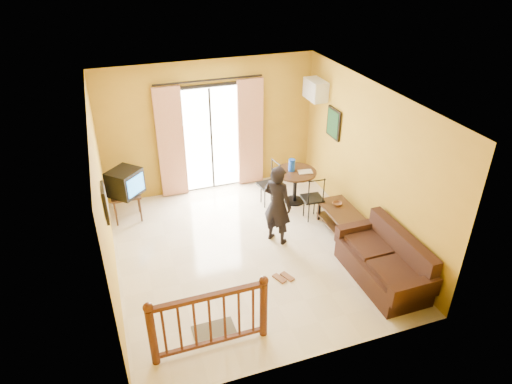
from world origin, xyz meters
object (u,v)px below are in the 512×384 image
object	(u,v)px
television	(125,182)
dining_table	(295,178)
coffee_table	(340,216)
sofa	(385,263)
standing_person	(277,205)

from	to	relation	value
television	dining_table	bearing A→B (deg)	-52.64
dining_table	coffee_table	distance (m)	1.32
sofa	standing_person	world-z (taller)	standing_person
standing_person	coffee_table	bearing A→B (deg)	-130.58
television	standing_person	size ratio (longest dim) A/B	0.50
television	coffee_table	bearing A→B (deg)	-69.23
television	dining_table	world-z (taller)	television
television	dining_table	xyz separation A→B (m)	(3.32, -0.46, -0.25)
sofa	dining_table	bearing A→B (deg)	98.05
sofa	standing_person	size ratio (longest dim) A/B	1.17
television	coffee_table	xyz separation A→B (m)	(3.72, -1.69, -0.51)
coffee_table	dining_table	bearing A→B (deg)	107.97
dining_table	sofa	world-z (taller)	sofa
sofa	television	bearing A→B (deg)	139.02
television	coffee_table	distance (m)	4.12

